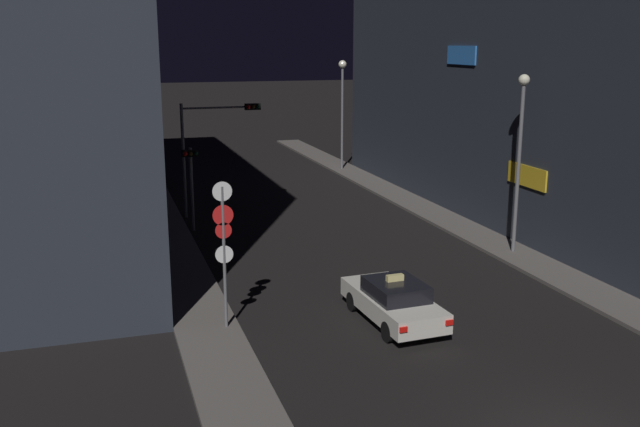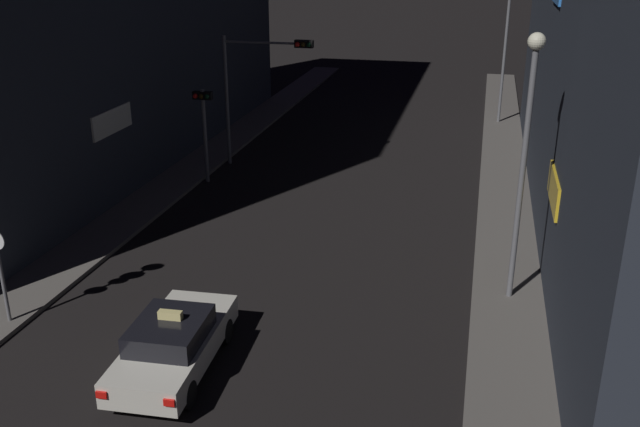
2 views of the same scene
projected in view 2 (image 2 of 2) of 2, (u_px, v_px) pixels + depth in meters
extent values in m
cube|color=#5B5651|center=(205.00, 160.00, 32.73)|extent=(2.01, 52.02, 0.14)
cube|color=#5B5651|center=(504.00, 181.00, 29.84)|extent=(2.01, 52.02, 0.14)
cube|color=white|center=(112.00, 121.00, 26.10)|extent=(0.08, 2.80, 0.90)
cube|color=yellow|center=(554.00, 189.00, 19.43)|extent=(0.08, 2.80, 0.90)
cube|color=silver|center=(175.00, 346.00, 16.64)|extent=(2.02, 4.49, 0.60)
cube|color=black|center=(170.00, 330.00, 16.26)|extent=(1.68, 2.06, 0.50)
cube|color=red|center=(101.00, 395.00, 14.69)|extent=(0.24, 0.07, 0.16)
cube|color=red|center=(169.00, 403.00, 14.44)|extent=(0.24, 0.07, 0.16)
cylinder|color=black|center=(166.00, 325.00, 18.13)|extent=(0.25, 0.65, 0.64)
cylinder|color=black|center=(225.00, 331.00, 17.87)|extent=(0.25, 0.65, 0.64)
cylinder|color=black|center=(119.00, 387.00, 15.63)|extent=(0.25, 0.65, 0.64)
cylinder|color=black|center=(187.00, 395.00, 15.36)|extent=(0.25, 0.65, 0.64)
cube|color=#F4E08C|center=(170.00, 315.00, 16.22)|extent=(0.57, 0.21, 0.20)
cylinder|color=slate|center=(227.00, 101.00, 31.42)|extent=(0.16, 0.16, 5.79)
cylinder|color=slate|center=(263.00, 43.00, 30.08)|extent=(3.59, 0.10, 0.10)
cube|color=black|center=(304.00, 44.00, 29.69)|extent=(0.80, 0.28, 0.32)
sphere|color=red|center=(297.00, 44.00, 29.59)|extent=(0.20, 0.20, 0.20)
sphere|color=#3F2D0C|center=(303.00, 44.00, 29.53)|extent=(0.20, 0.20, 0.20)
sphere|color=#0C3319|center=(309.00, 45.00, 29.48)|extent=(0.20, 0.20, 0.20)
cylinder|color=slate|center=(205.00, 137.00, 29.26)|extent=(0.16, 0.16, 3.97)
cube|color=black|center=(203.00, 95.00, 28.63)|extent=(0.80, 0.28, 0.32)
sphere|color=red|center=(195.00, 96.00, 28.53)|extent=(0.20, 0.20, 0.20)
sphere|color=#3F2D0C|center=(201.00, 96.00, 28.47)|extent=(0.20, 0.20, 0.20)
sphere|color=#0C3319|center=(207.00, 97.00, 28.42)|extent=(0.20, 0.20, 0.20)
cylinder|color=slate|center=(521.00, 181.00, 18.81)|extent=(0.16, 0.16, 6.90)
sphere|color=#EAE5C6|center=(537.00, 41.00, 17.47)|extent=(0.46, 0.46, 0.46)
cylinder|color=slate|center=(504.00, 60.00, 38.17)|extent=(0.16, 0.16, 6.86)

